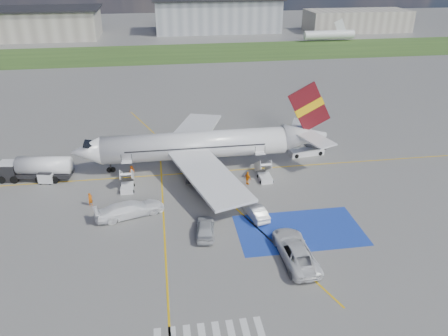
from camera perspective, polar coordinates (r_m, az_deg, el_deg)
The scene contains 22 objects.
ground at distance 51.49m, azimuth -2.27°, elevation -6.58°, with size 400.00×400.00×0.00m, color #60605E.
grass_strip at distance 140.92m, azimuth -6.90°, elevation 14.62°, with size 400.00×30.00×0.01m, color #2D4C1E.
taxiway_line_main at distance 61.88m, azimuth -3.56°, elevation -0.61°, with size 120.00×0.20×0.01m, color gold.
taxiway_line_cross at distance 43.24m, azimuth -7.48°, elevation -14.19°, with size 0.20×60.00×0.01m, color gold.
taxiway_line_diag at distance 61.88m, azimuth -3.56°, elevation -0.61°, with size 0.20×60.00×0.01m, color gold.
staging_box at distance 50.14m, azimuth 9.82°, elevation -8.00°, with size 14.00×8.00×0.01m, color #1A38A0.
terminal_west at distance 181.71m, azimuth -25.88°, elevation 16.52°, with size 60.00×22.00×10.00m, color gray.
terminal_centre at distance 181.07m, azimuth -0.89°, elevation 19.27°, with size 48.00×18.00×12.00m, color gray.
terminal_east at distance 190.15m, azimuth 16.96°, elevation 17.94°, with size 40.00×16.00×8.00m, color gray.
airliner at distance 62.38m, azimuth -2.44°, elevation 3.08°, with size 36.81×32.95×11.92m.
airstairs_fwd at distance 58.71m, azimuth -12.53°, elevation -2.13°, with size 1.90×5.20×3.60m.
airstairs_aft at distance 60.04m, azimuth 5.31°, elevation -0.90°, with size 1.90×5.20×3.60m.
fuel_tanker at distance 64.67m, azimuth -23.32°, elevation -0.25°, with size 9.98×4.06×3.31m.
gpu_cart at distance 63.40m, azimuth -22.21°, elevation -1.25°, with size 2.10×1.58×1.57m.
belt_loader at distance 68.41m, azimuth 10.74°, elevation 2.07°, with size 5.77×2.60×1.69m.
car_silver_a at distance 48.30m, azimuth -2.45°, elevation -7.83°, with size 2.01×5.00×1.70m, color #ABADB2.
car_silver_b at distance 51.38m, azimuth 4.18°, elevation -5.71°, with size 1.62×4.66×1.53m, color #BABCC2.
van_white_a at distance 45.25m, azimuth 9.32°, elevation -10.29°, with size 2.99×6.49×2.44m, color silver.
van_white_b at distance 52.54m, azimuth -12.24°, elevation -4.98°, with size 2.47×6.07×2.38m, color white.
crew_fwd at distance 55.98m, azimuth -17.05°, elevation -3.93°, with size 0.62×0.40×1.69m, color #DA5E0B.
crew_nose at distance 61.35m, azimuth -11.92°, elevation -0.51°, with size 0.85×0.66×1.75m, color orange.
crew_aft at distance 58.32m, azimuth 3.10°, elevation -1.34°, with size 1.10×0.46×1.87m, color orange.
Camera 1 is at (-4.53, -43.06, 27.87)m, focal length 35.00 mm.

